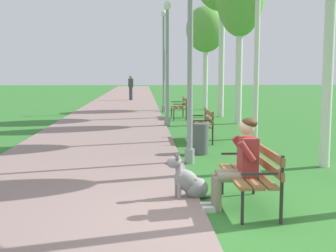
# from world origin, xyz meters

# --- Properties ---
(ground_plane) EXTENTS (120.00, 120.00, 0.00)m
(ground_plane) POSITION_xyz_m (0.00, 0.00, 0.00)
(ground_plane) COLOR #33752D
(paved_path) EXTENTS (3.97, 60.00, 0.04)m
(paved_path) POSITION_xyz_m (-2.20, 24.00, 0.02)
(paved_path) COLOR gray
(paved_path) RESTS_ON ground
(park_bench_near) EXTENTS (0.55, 1.50, 0.85)m
(park_bench_near) POSITION_xyz_m (0.48, 0.46, 0.51)
(park_bench_near) COLOR olive
(park_bench_near) RESTS_ON ground
(park_bench_mid) EXTENTS (0.55, 1.50, 0.85)m
(park_bench_mid) POSITION_xyz_m (0.57, 6.51, 0.51)
(park_bench_mid) COLOR olive
(park_bench_mid) RESTS_ON ground
(park_bench_far) EXTENTS (0.55, 1.50, 0.85)m
(park_bench_far) POSITION_xyz_m (0.47, 12.50, 0.51)
(park_bench_far) COLOR olive
(park_bench_far) RESTS_ON ground
(person_seated_on_near_bench) EXTENTS (0.74, 0.49, 1.25)m
(person_seated_on_near_bench) POSITION_xyz_m (0.27, 0.39, 0.68)
(person_seated_on_near_bench) COLOR gray
(person_seated_on_near_bench) RESTS_ON ground
(dog_grey) EXTENTS (0.83, 0.37, 0.71)m
(dog_grey) POSITION_xyz_m (-0.35, 0.91, 0.26)
(dog_grey) COLOR gray
(dog_grey) RESTS_ON ground
(lamp_post_near) EXTENTS (0.24, 0.24, 4.62)m
(lamp_post_near) POSITION_xyz_m (-0.07, 3.56, 2.39)
(lamp_post_near) COLOR gray
(lamp_post_near) RESTS_ON ground
(lamp_post_mid) EXTENTS (0.24, 0.24, 4.22)m
(lamp_post_mid) POSITION_xyz_m (-0.18, 9.95, 2.18)
(lamp_post_mid) COLOR gray
(lamp_post_mid) RESTS_ON ground
(lamp_post_far) EXTENTS (0.24, 0.24, 4.64)m
(lamp_post_far) POSITION_xyz_m (-0.04, 15.46, 2.40)
(lamp_post_far) COLOR gray
(lamp_post_far) RESTS_ON ground
(birch_tree_sixth) EXTENTS (1.91, 1.86, 5.06)m
(birch_tree_sixth) POSITION_xyz_m (2.07, 16.83, 3.89)
(birch_tree_sixth) COLOR silver
(birch_tree_sixth) RESTS_ON ground
(litter_bin) EXTENTS (0.36, 0.36, 0.70)m
(litter_bin) POSITION_xyz_m (0.28, 4.56, 0.35)
(litter_bin) COLOR #515156
(litter_bin) RESTS_ON ground
(pedestrian_distant) EXTENTS (0.32, 0.22, 1.65)m
(pedestrian_distant) POSITION_xyz_m (-1.78, 24.19, 0.84)
(pedestrian_distant) COLOR #383842
(pedestrian_distant) RESTS_ON ground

